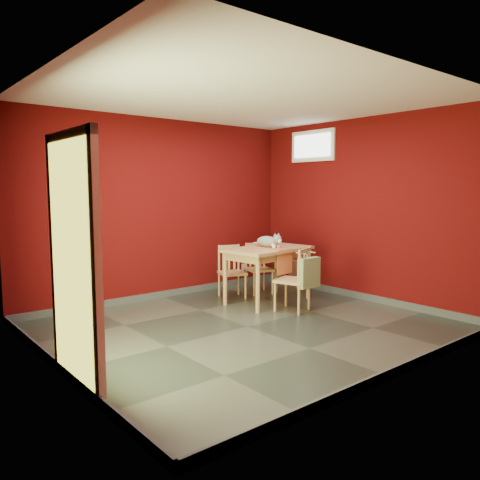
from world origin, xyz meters
TOP-DOWN VIEW (x-y plane):
  - ground at (0.00, 0.00)m, footprint 4.50×4.50m
  - room_shell at (0.00, 0.00)m, footprint 4.50×4.50m
  - doorway at (-2.23, -0.40)m, footprint 0.06×1.01m
  - window at (2.23, 1.00)m, footprint 0.05×0.90m
  - outlet_plate at (1.60, 1.99)m, footprint 0.08×0.02m
  - dining_table at (1.05, 0.78)m, footprint 1.37×0.90m
  - table_runner at (1.05, 0.66)m, footprint 0.42×0.73m
  - chair_far_left at (0.82, 1.35)m, footprint 0.48×0.48m
  - chair_far_right at (1.35, 1.32)m, footprint 0.46×0.46m
  - chair_near at (0.97, 0.15)m, footprint 0.52×0.52m
  - tote_bag at (1.02, -0.06)m, footprint 0.34×0.20m
  - cat at (1.07, 0.81)m, footprint 0.36×0.51m
  - picture_frame at (2.19, 1.27)m, footprint 0.22×0.47m

SIDE VIEW (x-z plane):
  - ground at x=0.00m, z-range 0.00..0.00m
  - room_shell at x=0.00m, z-range -2.20..2.30m
  - picture_frame at x=2.19m, z-range 0.00..0.45m
  - outlet_plate at x=1.60m, z-range 0.24..0.36m
  - chair_far_right at x=1.35m, z-range 0.01..0.80m
  - chair_far_left at x=0.82m, z-range 0.01..0.81m
  - chair_near at x=0.97m, z-range 0.01..0.88m
  - tote_bag at x=1.02m, z-range 0.32..0.79m
  - dining_table at x=1.05m, z-range 0.30..1.11m
  - table_runner at x=1.05m, z-range 0.57..0.93m
  - cat at x=1.07m, z-range 0.80..1.04m
  - doorway at x=-2.23m, z-range 0.06..2.19m
  - window at x=2.23m, z-range 2.10..2.60m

